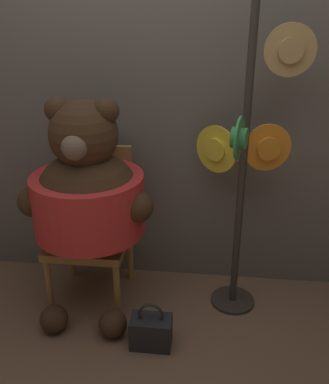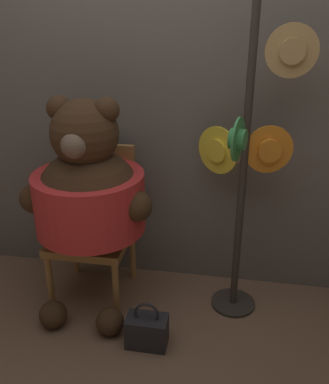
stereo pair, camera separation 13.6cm
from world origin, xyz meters
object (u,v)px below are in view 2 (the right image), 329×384
(teddy_bear, at_px, (89,195))
(hat_display_rack, at_px, (247,164))
(chair, at_px, (95,219))
(handbag_on_ground, at_px, (147,330))

(teddy_bear, xyz_separation_m, hat_display_rack, (0.90, 0.12, 0.21))
(chair, distance_m, teddy_bear, 0.30)
(handbag_on_ground, bearing_deg, chair, 131.50)
(chair, xyz_separation_m, teddy_bear, (0.04, -0.17, 0.25))
(chair, bearing_deg, teddy_bear, -77.85)
(chair, height_order, handbag_on_ground, chair)
(teddy_bear, bearing_deg, chair, 102.15)
(chair, bearing_deg, hat_display_rack, -2.82)
(handbag_on_ground, bearing_deg, hat_display_rack, 43.04)
(chair, distance_m, hat_display_rack, 1.04)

